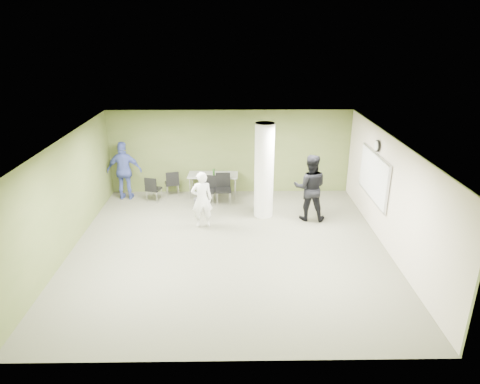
{
  "coord_description": "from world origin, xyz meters",
  "views": [
    {
      "loc": [
        0.13,
        -9.72,
        5.3
      ],
      "look_at": [
        0.29,
        1.0,
        1.14
      ],
      "focal_mm": 32.0,
      "sensor_mm": 36.0,
      "label": 1
    }
  ],
  "objects_px": {
    "chair_back_left": "(152,188)",
    "man_blue": "(124,171)",
    "man_black": "(310,188)",
    "woman_white": "(202,199)",
    "folding_table": "(213,176)"
  },
  "relations": [
    {
      "from": "folding_table",
      "to": "chair_back_left",
      "type": "distance_m",
      "value": 1.99
    },
    {
      "from": "man_black",
      "to": "man_blue",
      "type": "distance_m",
      "value": 5.95
    },
    {
      "from": "folding_table",
      "to": "chair_back_left",
      "type": "relative_size",
      "value": 1.94
    },
    {
      "from": "folding_table",
      "to": "man_blue",
      "type": "xyz_separation_m",
      "value": [
        -2.84,
        -0.14,
        0.24
      ]
    },
    {
      "from": "chair_back_left",
      "to": "man_black",
      "type": "distance_m",
      "value": 5.0
    },
    {
      "from": "chair_back_left",
      "to": "woman_white",
      "type": "relative_size",
      "value": 0.52
    },
    {
      "from": "man_blue",
      "to": "man_black",
      "type": "bearing_deg",
      "value": 164.85
    },
    {
      "from": "chair_back_left",
      "to": "man_blue",
      "type": "xyz_separation_m",
      "value": [
        -0.92,
        0.31,
        0.47
      ]
    },
    {
      "from": "man_black",
      "to": "chair_back_left",
      "type": "bearing_deg",
      "value": -7.78
    },
    {
      "from": "chair_back_left",
      "to": "man_blue",
      "type": "relative_size",
      "value": 0.44
    },
    {
      "from": "chair_back_left",
      "to": "folding_table",
      "type": "bearing_deg",
      "value": -151.24
    },
    {
      "from": "man_blue",
      "to": "folding_table",
      "type": "bearing_deg",
      "value": -175.88
    },
    {
      "from": "folding_table",
      "to": "man_black",
      "type": "relative_size",
      "value": 0.84
    },
    {
      "from": "woman_white",
      "to": "man_blue",
      "type": "distance_m",
      "value": 3.39
    },
    {
      "from": "folding_table",
      "to": "chair_back_left",
      "type": "height_order",
      "value": "folding_table"
    }
  ]
}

